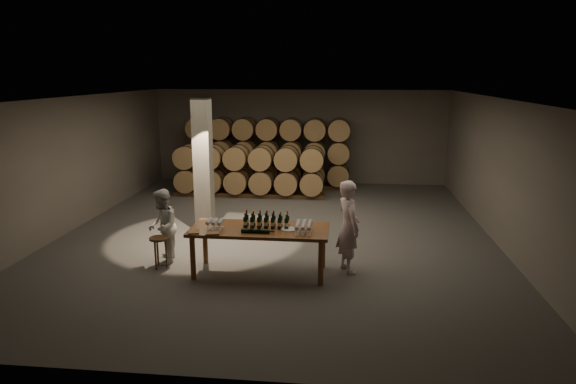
# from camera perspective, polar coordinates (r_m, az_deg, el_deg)

# --- Properties ---
(room) EXTENTS (12.00, 12.00, 12.00)m
(room) POSITION_cam_1_polar(r_m,az_deg,el_deg) (12.46, -9.40, 3.00)
(room) COLOR #585653
(room) RESTS_ON ground
(tasting_table) EXTENTS (2.60, 1.10, 0.90)m
(tasting_table) POSITION_cam_1_polar(r_m,az_deg,el_deg) (9.70, -3.18, -4.62)
(tasting_table) COLOR brown
(tasting_table) RESTS_ON ground
(barrel_stack_back) EXTENTS (5.48, 0.95, 2.31)m
(barrel_stack_back) POSITION_cam_1_polar(r_m,az_deg,el_deg) (17.19, -2.18, 4.55)
(barrel_stack_back) COLOR #54381D
(barrel_stack_back) RESTS_ON ground
(barrel_stack_front) EXTENTS (4.70, 0.95, 1.57)m
(barrel_stack_front) POSITION_cam_1_polar(r_m,az_deg,el_deg) (15.95, -4.29, 2.50)
(barrel_stack_front) COLOR #54381D
(barrel_stack_front) RESTS_ON ground
(bottle_cluster) EXTENTS (0.86, 0.23, 0.31)m
(bottle_cluster) POSITION_cam_1_polar(r_m,az_deg,el_deg) (9.68, -2.42, -3.33)
(bottle_cluster) COLOR black
(bottle_cluster) RESTS_ON tasting_table
(lying_bottles) EXTENTS (0.62, 0.08, 0.08)m
(lying_bottles) POSITION_cam_1_polar(r_m,az_deg,el_deg) (9.37, -3.57, -4.35)
(lying_bottles) COLOR black
(lying_bottles) RESTS_ON tasting_table
(glass_cluster_left) EXTENTS (0.31, 0.31, 0.18)m
(glass_cluster_left) POSITION_cam_1_polar(r_m,az_deg,el_deg) (9.70, -8.14, -3.30)
(glass_cluster_left) COLOR silver
(glass_cluster_left) RESTS_ON tasting_table
(glass_cluster_right) EXTENTS (0.31, 0.53, 0.18)m
(glass_cluster_right) POSITION_cam_1_polar(r_m,az_deg,el_deg) (9.41, 1.76, -3.69)
(glass_cluster_right) COLOR silver
(glass_cluster_right) RESTS_ON tasting_table
(plate) EXTENTS (0.30, 0.30, 0.02)m
(plate) POSITION_cam_1_polar(r_m,az_deg,el_deg) (9.56, 0.07, -4.16)
(plate) COLOR white
(plate) RESTS_ON tasting_table
(notebook_near) EXTENTS (0.28, 0.24, 0.03)m
(notebook_near) POSITION_cam_1_polar(r_m,az_deg,el_deg) (9.41, -8.39, -4.56)
(notebook_near) COLOR brown
(notebook_near) RESTS_ON tasting_table
(notebook_corner) EXTENTS (0.26, 0.29, 0.02)m
(notebook_corner) POSITION_cam_1_polar(r_m,az_deg,el_deg) (9.56, -10.44, -4.36)
(notebook_corner) COLOR brown
(notebook_corner) RESTS_ON tasting_table
(pen) EXTENTS (0.13, 0.03, 0.01)m
(pen) POSITION_cam_1_polar(r_m,az_deg,el_deg) (9.43, -8.22, -4.57)
(pen) COLOR black
(pen) RESTS_ON tasting_table
(stool) EXTENTS (0.37, 0.37, 0.62)m
(stool) POSITION_cam_1_polar(r_m,az_deg,el_deg) (10.36, -14.12, -5.51)
(stool) COLOR #54381D
(stool) RESTS_ON ground
(person_man) EXTENTS (0.65, 0.77, 1.79)m
(person_man) POSITION_cam_1_polar(r_m,az_deg,el_deg) (9.84, 6.73, -3.83)
(person_man) COLOR silver
(person_man) RESTS_ON ground
(person_woman) EXTENTS (0.73, 0.85, 1.51)m
(person_woman) POSITION_cam_1_polar(r_m,az_deg,el_deg) (10.56, -13.78, -3.74)
(person_woman) COLOR silver
(person_woman) RESTS_ON ground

